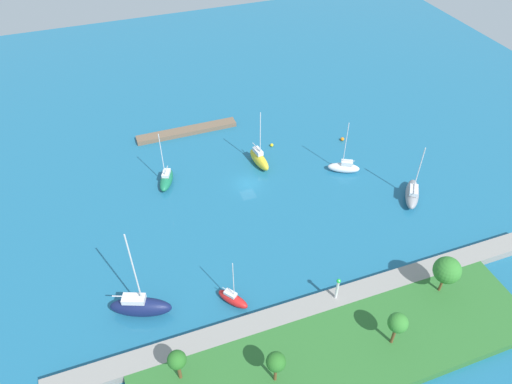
{
  "coord_description": "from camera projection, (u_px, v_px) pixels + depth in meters",
  "views": [
    {
      "loc": [
        19.44,
        57.64,
        52.29
      ],
      "look_at": [
        0.0,
        4.08,
        1.5
      ],
      "focal_mm": 32.93,
      "sensor_mm": 36.0,
      "label": 1
    }
  ],
  "objects": [
    {
      "name": "sailboat_navy_off_beacon",
      "position": [
        140.0,
        306.0,
        59.95
      ],
      "size": [
        8.28,
        5.14,
        14.86
      ],
      "rotation": [
        0.0,
        0.0,
        2.77
      ],
      "color": "#141E4C",
      "rests_on": "water"
    },
    {
      "name": "sailboat_gray_center_basin",
      "position": [
        412.0,
        194.0,
        76.58
      ],
      "size": [
        5.92,
        7.08,
        10.09
      ],
      "rotation": [
        0.0,
        0.0,
        4.09
      ],
      "color": "gray",
      "rests_on": "water"
    },
    {
      "name": "water",
      "position": [
        248.0,
        184.0,
        80.19
      ],
      "size": [
        160.0,
        160.0,
        0.0
      ],
      "primitive_type": "plane",
      "color": "#1E668C",
      "rests_on": "ground"
    },
    {
      "name": "pier_dock",
      "position": [
        187.0,
        131.0,
        91.26
      ],
      "size": [
        19.49,
        2.31,
        0.87
      ],
      "primitive_type": "cube",
      "color": "brown",
      "rests_on": "ground"
    },
    {
      "name": "mooring_buoy_orange",
      "position": [
        342.0,
        139.0,
        89.39
      ],
      "size": [
        0.7,
        0.7,
        0.7
      ],
      "primitive_type": "sphere",
      "color": "orange",
      "rests_on": "water"
    },
    {
      "name": "mooring_buoy_yellow",
      "position": [
        272.0,
        145.0,
        88.01
      ],
      "size": [
        0.63,
        0.63,
        0.63
      ],
      "primitive_type": "sphere",
      "color": "yellow",
      "rests_on": "water"
    },
    {
      "name": "sailboat_green_inner_mooring",
      "position": [
        166.0,
        179.0,
        79.57
      ],
      "size": [
        4.06,
        6.0,
        10.47
      ],
      "rotation": [
        0.0,
        0.0,
        1.17
      ],
      "color": "#19724C",
      "rests_on": "water"
    },
    {
      "name": "sailboat_red_far_north",
      "position": [
        233.0,
        299.0,
        61.62
      ],
      "size": [
        3.93,
        4.55,
        8.18
      ],
      "rotation": [
        0.0,
        0.0,
        2.22
      ],
      "color": "red",
      "rests_on": "water"
    },
    {
      "name": "park_tree_mideast",
      "position": [
        276.0,
        362.0,
        50.4
      ],
      "size": [
        2.2,
        2.2,
        4.98
      ],
      "color": "brown",
      "rests_on": "shoreline_park"
    },
    {
      "name": "breakwater",
      "position": [
        316.0,
        306.0,
        60.92
      ],
      "size": [
        67.77,
        2.88,
        1.29
      ],
      "primitive_type": "cube",
      "color": "gray",
      "rests_on": "ground"
    },
    {
      "name": "shoreline_park",
      "position": [
        339.0,
        349.0,
        56.39
      ],
      "size": [
        49.5,
        13.64,
        1.29
      ],
      "primitive_type": "cube",
      "color": "#2D6B2D",
      "rests_on": "ground"
    },
    {
      "name": "park_tree_east",
      "position": [
        177.0,
        360.0,
        50.65
      ],
      "size": [
        2.13,
        2.13,
        4.89
      ],
      "color": "brown",
      "rests_on": "shoreline_park"
    },
    {
      "name": "sailboat_yellow_along_channel",
      "position": [
        259.0,
        159.0,
        83.2
      ],
      "size": [
        2.6,
        6.32,
        11.07
      ],
      "rotation": [
        0.0,
        0.0,
        1.71
      ],
      "color": "yellow",
      "rests_on": "water"
    },
    {
      "name": "harbor_beacon",
      "position": [
        337.0,
        287.0,
        59.77
      ],
      "size": [
        0.56,
        0.56,
        3.73
      ],
      "color": "silver",
      "rests_on": "breakwater"
    },
    {
      "name": "park_tree_center",
      "position": [
        398.0,
        323.0,
        53.76
      ],
      "size": [
        2.39,
        2.39,
        5.26
      ],
      "color": "brown",
      "rests_on": "shoreline_park"
    },
    {
      "name": "park_tree_midwest",
      "position": [
        447.0,
        270.0,
        59.37
      ],
      "size": [
        3.52,
        3.52,
        5.87
      ],
      "color": "brown",
      "rests_on": "shoreline_park"
    },
    {
      "name": "sailboat_white_near_pier",
      "position": [
        344.0,
        167.0,
        82.02
      ],
      "size": [
        5.73,
        4.2,
        10.11
      ],
      "rotation": [
        0.0,
        0.0,
        5.8
      ],
      "color": "white",
      "rests_on": "water"
    }
  ]
}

